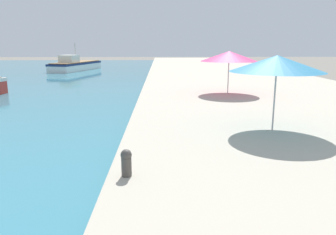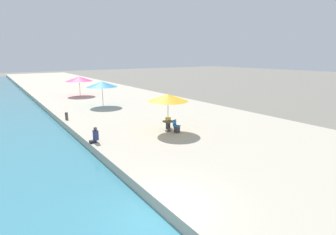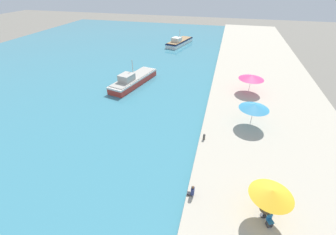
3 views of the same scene
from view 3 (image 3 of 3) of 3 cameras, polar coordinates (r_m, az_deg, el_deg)
The scene contains 12 objects.
water_basin at distance 52.10m, azimuth -21.37°, elevation 13.52°, with size 56.00×90.00×0.04m.
quay_promenade at distance 43.35m, azimuth 22.57°, elevation 10.01°, with size 16.00×90.00×0.56m.
fishing_boat_near at distance 37.03m, azimuth -8.87°, elevation 9.43°, with size 4.89×10.39×4.01m.
fishing_boat_mid at distance 59.98m, azimuth 2.89°, elevation 18.65°, with size 5.27×10.24×3.68m.
cafe_umbrella_pink at distance 17.01m, azimuth 24.86°, elevation -16.98°, with size 2.90×2.90×2.71m.
cafe_umbrella_white at distance 26.39m, azimuth 21.07°, elevation 2.64°, with size 3.26×3.26×2.66m.
cafe_umbrella_striped at distance 34.50m, azimuth 20.45°, elevation 9.62°, with size 3.52×3.52×2.60m.
cafe_table at distance 18.40m, azimuth 23.36°, elevation -20.99°, with size 0.80×0.80×0.74m.
cafe_chair_left at distance 19.02m, azimuth 24.34°, elevation -20.04°, with size 0.58×0.58×0.91m.
cafe_chair_right at distance 18.24m, azimuth 24.36°, elevation -23.09°, with size 0.54×0.55×0.91m.
person_at_quay at distance 18.35m, azimuth 6.12°, elevation -18.10°, with size 0.55×0.36×1.01m.
mooring_bollard at distance 23.73m, azimuth 9.15°, elevation -4.78°, with size 0.26×0.26×0.65m.
Camera 3 is at (1.50, -3.20, 15.14)m, focal length 24.00 mm.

